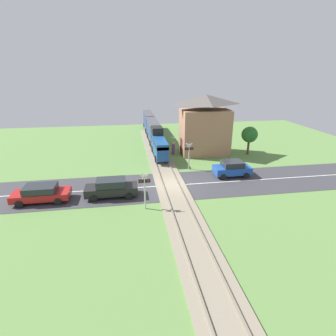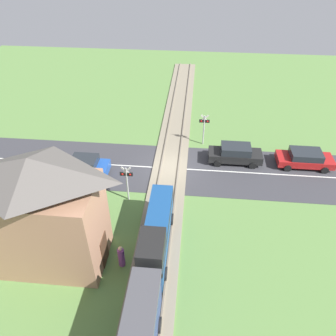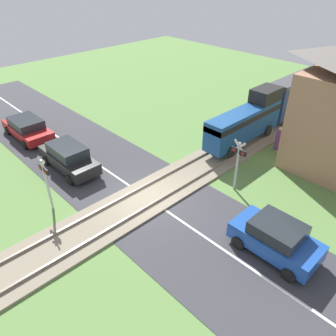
# 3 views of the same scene
# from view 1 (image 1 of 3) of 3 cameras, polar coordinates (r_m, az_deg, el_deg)

# --- Properties ---
(ground_plane) EXTENTS (60.00, 60.00, 0.00)m
(ground_plane) POSITION_cam_1_polar(r_m,az_deg,el_deg) (24.64, 0.55, -3.85)
(ground_plane) COLOR #5B8442
(road_surface) EXTENTS (48.00, 6.40, 0.02)m
(road_surface) POSITION_cam_1_polar(r_m,az_deg,el_deg) (24.64, 0.55, -3.82)
(road_surface) COLOR #38383D
(road_surface) RESTS_ON ground_plane
(track_bed) EXTENTS (2.80, 48.00, 0.24)m
(track_bed) POSITION_cam_1_polar(r_m,az_deg,el_deg) (24.61, 0.55, -3.70)
(track_bed) COLOR gray
(track_bed) RESTS_ON ground_plane
(train) EXTENTS (1.58, 22.11, 3.18)m
(train) POSITION_cam_1_polar(r_m,az_deg,el_deg) (39.50, -3.35, 8.40)
(train) COLOR navy
(train) RESTS_ON track_bed
(car_near_crossing) EXTENTS (4.39, 1.83, 1.60)m
(car_near_crossing) POSITION_cam_1_polar(r_m,az_deg,el_deg) (22.77, -12.21, -4.20)
(car_near_crossing) COLOR black
(car_near_crossing) RESTS_ON ground_plane
(car_far_side) EXTENTS (3.66, 1.99, 1.58)m
(car_far_side) POSITION_cam_1_polar(r_m,az_deg,el_deg) (27.36, 13.75, -0.06)
(car_far_side) COLOR #1E4CA8
(car_far_side) RESTS_ON ground_plane
(car_behind_queue) EXTENTS (4.48, 2.00, 1.41)m
(car_behind_queue) POSITION_cam_1_polar(r_m,az_deg,el_deg) (23.88, -25.90, -4.92)
(car_behind_queue) COLOR #A81919
(car_behind_queue) RESTS_ON ground_plane
(crossing_signal_west_approach) EXTENTS (0.90, 0.18, 2.97)m
(crossing_signal_west_approach) POSITION_cam_1_polar(r_m,az_deg,el_deg) (19.98, -5.11, -3.97)
(crossing_signal_west_approach) COLOR #B7B7B7
(crossing_signal_west_approach) RESTS_ON ground_plane
(crossing_signal_east_approach) EXTENTS (0.90, 0.18, 2.97)m
(crossing_signal_east_approach) POSITION_cam_1_polar(r_m,az_deg,el_deg) (28.11, 4.60, 3.38)
(crossing_signal_east_approach) COLOR #B7B7B7
(crossing_signal_east_approach) RESTS_ON ground_plane
(station_building) EXTENTS (6.42, 4.01, 7.41)m
(station_building) POSITION_cam_1_polar(r_m,az_deg,el_deg) (33.69, 8.02, 9.10)
(station_building) COLOR #AD7A5B
(station_building) RESTS_ON ground_plane
(pedestrian_by_station) EXTENTS (0.39, 0.39, 1.58)m
(pedestrian_by_station) POSITION_cam_1_polar(r_m,az_deg,el_deg) (33.61, 1.17, 4.21)
(pedestrian_by_station) COLOR #7F3D84
(pedestrian_by_station) RESTS_ON ground_plane
(tree_by_station) EXTENTS (2.00, 2.00, 3.57)m
(tree_by_station) POSITION_cam_1_polar(r_m,az_deg,el_deg) (34.69, 17.33, 6.91)
(tree_by_station) COLOR brown
(tree_by_station) RESTS_ON ground_plane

